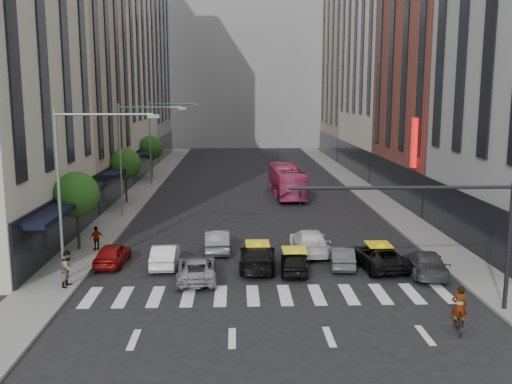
{
  "coord_description": "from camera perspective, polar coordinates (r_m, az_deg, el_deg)",
  "views": [
    {
      "loc": [
        -1.8,
        -25.49,
        9.85
      ],
      "look_at": [
        -0.59,
        8.59,
        4.0
      ],
      "focal_mm": 40.0,
      "sensor_mm": 36.0,
      "label": 1
    }
  ],
  "objects": [
    {
      "name": "ground",
      "position": [
        27.38,
        1.91,
        -11.35
      ],
      "size": [
        160.0,
        160.0,
        0.0
      ],
      "primitive_type": "plane",
      "color": "black",
      "rests_on": "ground"
    },
    {
      "name": "pedestrian_far",
      "position": [
        37.4,
        -15.67,
        -4.46
      ],
      "size": [
        0.93,
        0.85,
        1.52
      ],
      "primitive_type": "imported",
      "rotation": [
        0.0,
        0.0,
        3.82
      ],
      "color": "gray",
      "rests_on": "sidewalk_left"
    },
    {
      "name": "building_left_d",
      "position": [
        91.9,
        -11.85,
        12.74
      ],
      "size": [
        8.0,
        18.0,
        30.0
      ],
      "primitive_type": "cube",
      "color": "gray",
      "rests_on": "ground"
    },
    {
      "name": "traffic_signal",
      "position": [
        26.81,
        18.77,
        -2.36
      ],
      "size": [
        10.1,
        0.2,
        6.0
      ],
      "color": "black",
      "rests_on": "ground"
    },
    {
      "name": "car_silver",
      "position": [
        30.99,
        -5.94,
        -7.64
      ],
      "size": [
        2.33,
        4.62,
        1.25
      ],
      "primitive_type": "imported",
      "rotation": [
        0.0,
        0.0,
        3.2
      ],
      "color": "#96959A",
      "rests_on": "ground"
    },
    {
      "name": "car_row2_left",
      "position": [
        36.35,
        -3.91,
        -4.85
      ],
      "size": [
        1.69,
        4.37,
        1.42
      ],
      "primitive_type": "imported",
      "rotation": [
        0.0,
        0.0,
        3.18
      ],
      "color": "gray",
      "rests_on": "ground"
    },
    {
      "name": "building_left_c",
      "position": [
        73.54,
        -14.51,
        15.8
      ],
      "size": [
        8.0,
        20.0,
        36.0
      ],
      "primitive_type": "cube",
      "color": "beige",
      "rests_on": "ground"
    },
    {
      "name": "car_white_front",
      "position": [
        33.58,
        -9.05,
        -6.28
      ],
      "size": [
        1.43,
        4.0,
        1.31
      ],
      "primitive_type": "imported",
      "rotation": [
        0.0,
        0.0,
        3.15
      ],
      "color": "white",
      "rests_on": "ground"
    },
    {
      "name": "streetlamp_near",
      "position": [
        30.87,
        -17.51,
        1.94
      ],
      "size": [
        5.38,
        0.25,
        9.0
      ],
      "color": "gray",
      "rests_on": "sidewalk_left"
    },
    {
      "name": "rider",
      "position": [
        25.48,
        19.75,
        -9.51
      ],
      "size": [
        0.72,
        0.56,
        1.77
      ],
      "primitive_type": "imported",
      "rotation": [
        0.0,
        0.0,
        2.92
      ],
      "color": "gray",
      "rests_on": "motorcycle"
    },
    {
      "name": "car_grey_curb",
      "position": [
        33.06,
        16.61,
        -6.8
      ],
      "size": [
        2.47,
        4.83,
        1.34
      ],
      "primitive_type": "imported",
      "rotation": [
        0.0,
        0.0,
        3.01
      ],
      "color": "#383A3E",
      "rests_on": "ground"
    },
    {
      "name": "tree_far",
      "position": [
        68.51,
        -10.45,
        4.38
      ],
      "size": [
        2.88,
        2.88,
        4.95
      ],
      "color": "black",
      "rests_on": "sidewalk_left"
    },
    {
      "name": "streetlamp_far",
      "position": [
        62.16,
        -9.7,
        5.95
      ],
      "size": [
        5.38,
        0.25,
        9.0
      ],
      "color": "gray",
      "rests_on": "sidewalk_left"
    },
    {
      "name": "car_red",
      "position": [
        34.48,
        -14.14,
        -6.04
      ],
      "size": [
        1.76,
        3.91,
        1.31
      ],
      "primitive_type": "imported",
      "rotation": [
        0.0,
        0.0,
        3.08
      ],
      "color": "maroon",
      "rests_on": "ground"
    },
    {
      "name": "sidewalk_left",
      "position": [
        57.17,
        -11.77,
        -0.32
      ],
      "size": [
        3.0,
        96.0,
        0.15
      ],
      "primitive_type": "cube",
      "color": "slate",
      "rests_on": "ground"
    },
    {
      "name": "bus",
      "position": [
        55.86,
        3.08,
        1.12
      ],
      "size": [
        2.92,
        10.87,
        3.0
      ],
      "primitive_type": "imported",
      "rotation": [
        0.0,
        0.0,
        3.18
      ],
      "color": "#BE3866",
      "rests_on": "ground"
    },
    {
      "name": "building_left_b",
      "position": [
        55.65,
        -18.26,
        11.47
      ],
      "size": [
        8.0,
        16.0,
        24.0
      ],
      "primitive_type": "cube",
      "color": "tan",
      "rests_on": "ground"
    },
    {
      "name": "taxi_left",
      "position": [
        32.79,
        0.15,
        -6.43
      ],
      "size": [
        2.24,
        5.08,
        1.45
      ],
      "primitive_type": "imported",
      "rotation": [
        0.0,
        0.0,
        3.1
      ],
      "color": "black",
      "rests_on": "ground"
    },
    {
      "name": "streetlamp_mid",
      "position": [
        46.4,
        -12.3,
        4.63
      ],
      "size": [
        5.38,
        0.25,
        9.0
      ],
      "color": "gray",
      "rests_on": "sidewalk_left"
    },
    {
      "name": "car_row2_right",
      "position": [
        36.04,
        5.35,
        -4.94
      ],
      "size": [
        2.17,
        5.17,
        1.49
      ],
      "primitive_type": "imported",
      "rotation": [
        0.0,
        0.0,
        3.16
      ],
      "color": "white",
      "rests_on": "ground"
    },
    {
      "name": "liberty_sign",
      "position": [
        47.87,
        15.54,
        4.77
      ],
      "size": [
        0.3,
        0.7,
        4.0
      ],
      "color": "red",
      "rests_on": "ground"
    },
    {
      "name": "building_right_c",
      "position": [
        74.61,
        13.19,
        17.3
      ],
      "size": [
        8.0,
        20.0,
        40.0
      ],
      "primitive_type": "cube",
      "color": "beige",
      "rests_on": "ground"
    },
    {
      "name": "building_far",
      "position": [
        110.8,
        -1.13,
        13.95
      ],
      "size": [
        30.0,
        10.0,
        36.0
      ],
      "primitive_type": "cube",
      "color": "gray",
      "rests_on": "ground"
    },
    {
      "name": "building_right_b",
      "position": [
        55.84,
        18.09,
        12.5
      ],
      "size": [
        8.0,
        18.0,
        26.0
      ],
      "primitive_type": "cube",
      "color": "brown",
      "rests_on": "ground"
    },
    {
      "name": "sidewalk_right",
      "position": [
        57.89,
        11.28,
        -0.18
      ],
      "size": [
        3.0,
        96.0,
        0.15
      ],
      "primitive_type": "cube",
      "color": "slate",
      "rests_on": "ground"
    },
    {
      "name": "motorcycle",
      "position": [
        25.93,
        19.59,
        -12.21
      ],
      "size": [
        0.88,
        1.64,
        0.82
      ],
      "primitive_type": "imported",
      "rotation": [
        0.0,
        0.0,
        2.92
      ],
      "color": "black",
      "rests_on": "ground"
    },
    {
      "name": "tree_near",
      "position": [
        37.39,
        -17.52,
        -0.27
      ],
      "size": [
        2.88,
        2.88,
        4.95
      ],
      "color": "black",
      "rests_on": "sidewalk_left"
    },
    {
      "name": "taxi_center",
      "position": [
        32.1,
        3.86,
        -6.95
      ],
      "size": [
        1.83,
        3.9,
        1.29
      ],
      "primitive_type": "imported",
      "rotation": [
        0.0,
        0.0,
        3.06
      ],
      "color": "black",
      "rests_on": "ground"
    },
    {
      "name": "taxi_right",
      "position": [
        33.62,
        12.12,
        -6.31
      ],
      "size": [
        2.85,
        5.16,
        1.37
      ],
      "primitive_type": "imported",
      "rotation": [
        0.0,
        0.0,
        3.26
      ],
      "color": "black",
      "rests_on": "ground"
    },
    {
      "name": "tree_mid",
      "position": [
        52.81,
        -12.95,
        2.74
      ],
      "size": [
        2.88,
        2.88,
        4.95
      ],
      "color": "black",
      "rests_on": "sidewalk_left"
    },
    {
      "name": "pedestrian_near",
      "position": [
        30.86,
        -18.27,
        -7.27
      ],
      "size": [
        0.86,
        1.02,
        1.88
      ],
      "primitive_type": "imported",
      "rotation": [
        0.0,
        0.0,
        1.39
      ],
      "color": "gray",
      "rests_on": "sidewalk_left"
    },
    {
      "name": "car_grey_mid",
      "position": [
        33.46,
        8.61,
        -6.41
      ],
      "size": [
        1.7,
        3.82,
        1.22
      ],
      "primitive_type": "imported",
      "rotation": [
        0.0,
        0.0,
        3.03
      ],
      "color": "#3F4246",
      "rests_on": "ground"
    },
    {
      "name": "building_right_d",
      "position": [
        92.51,
        9.92,
        12.16
      ],
      "size": [
        8.0,
        18.0,
        28.0
      ],
      "primitive_type": "cube",
      "color": "tan",
      "rests_on": "ground"
    }
  ]
}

